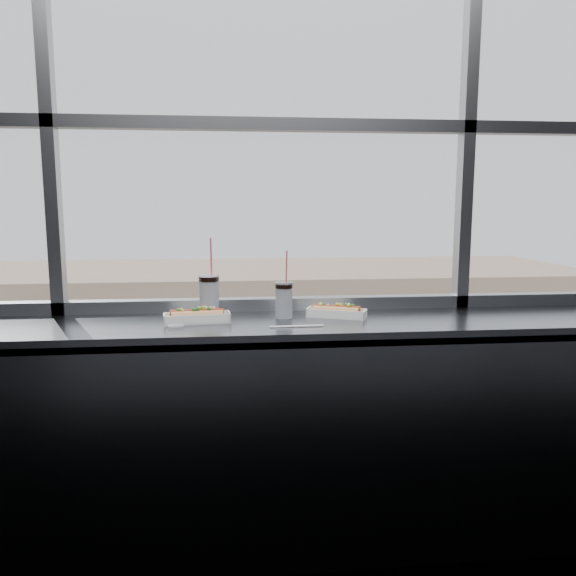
{
  "coord_description": "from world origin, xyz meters",
  "views": [
    {
      "loc": [
        -0.18,
        -1.26,
        1.63
      ],
      "look_at": [
        0.08,
        1.23,
        1.25
      ],
      "focal_mm": 35.0,
      "sensor_mm": 36.0,
      "label": 1
    }
  ],
  "objects": [
    {
      "name": "car_far_b",
      "position": [
        0.03,
        25.5,
        -9.95
      ],
      "size": [
        3.11,
        6.17,
        1.98
      ],
      "primitive_type": "imported",
      "rotation": [
        0.0,
        0.0,
        1.46
      ],
      "color": "maroon",
      "rests_on": "street_asphalt"
    },
    {
      "name": "car_near_d",
      "position": [
        6.24,
        17.5,
        -9.96
      ],
      "size": [
        2.66,
        5.98,
        1.97
      ],
      "primitive_type": "imported",
      "rotation": [
        0.0,
        0.0,
        1.61
      ],
      "color": "silver",
      "rests_on": "street_asphalt"
    },
    {
      "name": "hotdog_tray_right",
      "position": [
        0.31,
        1.28,
        1.13
      ],
      "size": [
        0.29,
        0.19,
        0.07
      ],
      "rotation": [
        0.0,
        0.0,
        -0.39
      ],
      "color": "white",
      "rests_on": "counter"
    },
    {
      "name": "tree_left",
      "position": [
        -9.64,
        29.5,
        -7.63
      ],
      "size": [
        3.18,
        3.18,
        4.96
      ],
      "color": "#47382B",
      "rests_on": "far_sidewalk"
    },
    {
      "name": "far_sidewalk",
      "position": [
        0.0,
        29.5,
        -10.98
      ],
      "size": [
        80.0,
        6.0,
        0.04
      ],
      "primitive_type": "cube",
      "color": "#B8B1A1",
      "rests_on": "plaza_ground"
    },
    {
      "name": "wall_back_lower",
      "position": [
        0.0,
        1.5,
        0.55
      ],
      "size": [
        6.0,
        0.0,
        6.0
      ],
      "primitive_type": "plane",
      "rotation": [
        1.57,
        0.0,
        0.0
      ],
      "color": "black",
      "rests_on": "ground"
    },
    {
      "name": "tree_center",
      "position": [
        0.65,
        29.5,
        -7.99
      ],
      "size": [
        2.84,
        2.84,
        4.44
      ],
      "color": "#47382B",
      "rests_on": "far_sidewalk"
    },
    {
      "name": "soda_cup_right",
      "position": [
        0.07,
        1.3,
        1.19
      ],
      "size": [
        0.09,
        0.09,
        0.32
      ],
      "color": "white",
      "rests_on": "counter"
    },
    {
      "name": "soda_cup_left",
      "position": [
        -0.28,
        1.4,
        1.21
      ],
      "size": [
        0.1,
        0.1,
        0.37
      ],
      "color": "white",
      "rests_on": "counter"
    },
    {
      "name": "tree_right",
      "position": [
        11.33,
        29.5,
        -7.88
      ],
      "size": [
        2.95,
        2.95,
        4.6
      ],
      "color": "#47382B",
      "rests_on": "far_sidewalk"
    },
    {
      "name": "pedestrian_d",
      "position": [
        10.23,
        29.4,
        -9.94
      ],
      "size": [
        0.91,
        0.68,
        2.04
      ],
      "primitive_type": "imported",
      "color": "#66605B",
      "rests_on": "far_sidewalk"
    },
    {
      "name": "loose_straw",
      "position": [
        0.1,
        1.09,
        1.1
      ],
      "size": [
        0.23,
        0.01,
        0.01
      ],
      "primitive_type": "cylinder",
      "rotation": [
        0.0,
        1.57,
        0.02
      ],
      "color": "white",
      "rests_on": "counter"
    },
    {
      "name": "counter",
      "position": [
        0.0,
        1.23,
        1.07
      ],
      "size": [
        6.0,
        0.55,
        0.06
      ],
      "primitive_type": "cube",
      "color": "gray",
      "rests_on": "ground"
    },
    {
      "name": "car_near_b",
      "position": [
        -6.98,
        17.5,
        -9.86
      ],
      "size": [
        2.78,
        6.52,
        2.16
      ],
      "primitive_type": "imported",
      "rotation": [
        0.0,
        0.0,
        1.56
      ],
      "color": "black",
      "rests_on": "street_asphalt"
    },
    {
      "name": "hotdog_tray_left",
      "position": [
        -0.33,
        1.23,
        1.13
      ],
      "size": [
        0.3,
        0.13,
        0.07
      ],
      "rotation": [
        0.0,
        0.0,
        0.11
      ],
      "color": "white",
      "rests_on": "counter"
    },
    {
      "name": "car_far_a",
      "position": [
        -8.86,
        25.5,
        -9.98
      ],
      "size": [
        2.56,
        5.82,
        1.92
      ],
      "primitive_type": "imported",
      "rotation": [
        0.0,
        0.0,
        1.54
      ],
      "color": "black",
      "rests_on": "street_asphalt"
    },
    {
      "name": "window_mullions",
      "position": [
        0.0,
        1.5,
        2.3
      ],
      "size": [
        6.0,
        0.08,
        2.4
      ],
      "primitive_type": null,
      "color": "gray",
      "rests_on": "ground"
    },
    {
      "name": "street_asphalt",
      "position": [
        0.0,
        21.5,
        -10.97
      ],
      "size": [
        80.0,
        10.0,
        0.06
      ],
      "primitive_type": "cube",
      "color": "black",
      "rests_on": "plaza_ground"
    },
    {
      "name": "far_building",
      "position": [
        0.0,
        39.5,
        -7.0
      ],
      "size": [
        50.0,
        14.0,
        8.0
      ],
      "primitive_type": "cube",
      "color": "tan",
      "rests_on": "plaza_ground"
    },
    {
      "name": "wrapper",
      "position": [
        -0.42,
        1.12,
        1.11
      ],
      "size": [
        0.09,
        0.06,
        0.02
      ],
      "primitive_type": "ellipsoid",
      "color": "silver",
      "rests_on": "counter"
    },
    {
      "name": "plaza_ground",
      "position": [
        0.0,
        45.0,
        -11.0
      ],
      "size": [
        120.0,
        120.0,
        0.0
      ],
      "primitive_type": "plane",
      "color": "#B8B1A1",
      "rests_on": "ground"
    },
    {
      "name": "counter_fascia",
      "position": [
        0.0,
        0.97,
        0.55
      ],
      "size": [
        6.0,
        0.04,
        1.04
      ],
      "primitive_type": "cube",
      "color": "gray",
      "rests_on": "ground"
    },
    {
      "name": "car_far_c",
      "position": [
        12.31,
        25.5,
        -9.87
      ],
      "size": [
        3.38,
        6.69,
        2.14
      ],
      "primitive_type": "imported",
      "rotation": [
        0.0,
        0.0,
        1.68
      ],
      "color": "silver",
      "rests_on": "street_asphalt"
    },
    {
      "name": "pedestrian_c",
      "position": [
        3.02,
        28.82,
        -9.91
      ],
      "size": [
        0.7,
        0.93,
        2.1
      ],
      "primitive_type": "imported",
      "rotation": [
        0.0,
        0.0,
        1.57
      ],
      "color": "#66605B",
      "rests_on": "far_sidewalk"
    },
    {
      "name": "window_glass",
      "position": [
        0.0,
        1.52,
        2.3
      ],
      "size": [
        6.0,
        0.0,
        6.0
      ],
      "primitive_type": "plane",
      "rotation": [
        1.57,
        0.0,
        0.0
      ],
      "color": "silver",
      "rests_on": "ground"
    }
  ]
}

